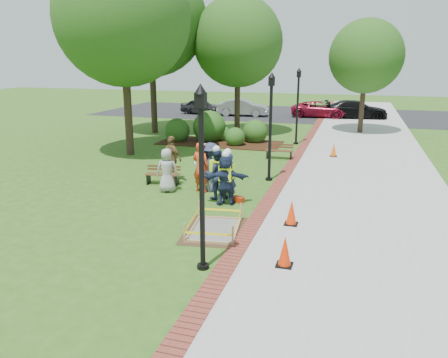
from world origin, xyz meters
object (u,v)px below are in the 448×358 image
(hivis_worker_a, at_px, (226,178))
(hivis_worker_c, at_px, (216,173))
(cone_front, at_px, (285,252))
(lamp_near, at_px, (202,166))
(bench_near, at_px, (163,179))
(hivis_worker_b, at_px, (228,176))
(wet_concrete_pad, at_px, (215,223))

(hivis_worker_a, xyz_separation_m, hivis_worker_c, (-0.49, 0.52, 0.02))
(cone_front, bearing_deg, hivis_worker_c, 124.88)
(lamp_near, xyz_separation_m, hivis_worker_c, (-1.30, 5.12, -1.54))
(bench_near, bearing_deg, hivis_worker_b, -24.78)
(wet_concrete_pad, bearing_deg, hivis_worker_a, 98.89)
(lamp_near, bearing_deg, bench_near, 121.72)
(wet_concrete_pad, relative_size, lamp_near, 0.59)
(lamp_near, relative_size, hivis_worker_b, 2.27)
(bench_near, bearing_deg, hivis_worker_c, -23.59)
(cone_front, relative_size, hivis_worker_c, 0.40)
(lamp_near, bearing_deg, hivis_worker_c, 104.27)
(hivis_worker_a, distance_m, hivis_worker_c, 0.72)
(cone_front, xyz_separation_m, hivis_worker_a, (-2.63, 3.95, 0.55))
(wet_concrete_pad, xyz_separation_m, hivis_worker_a, (-0.36, 2.32, 0.69))
(cone_front, height_order, hivis_worker_c, hivis_worker_c)
(lamp_near, relative_size, hivis_worker_a, 2.30)
(bench_near, relative_size, hivis_worker_a, 0.74)
(wet_concrete_pad, xyz_separation_m, cone_front, (2.26, -1.63, 0.13))
(cone_front, xyz_separation_m, hivis_worker_b, (-2.63, 4.18, 0.56))
(hivis_worker_a, relative_size, hivis_worker_c, 0.98)
(hivis_worker_c, bearing_deg, hivis_worker_a, -46.85)
(hivis_worker_a, relative_size, hivis_worker_b, 0.99)
(wet_concrete_pad, relative_size, cone_front, 3.29)
(wet_concrete_pad, relative_size, hivis_worker_c, 1.33)
(lamp_near, xyz_separation_m, hivis_worker_a, (-0.81, 4.60, -1.56))
(hivis_worker_b, height_order, hivis_worker_c, hivis_worker_c)
(bench_near, distance_m, cone_front, 7.96)
(hivis_worker_b, bearing_deg, hivis_worker_a, -88.90)
(hivis_worker_a, height_order, hivis_worker_b, hivis_worker_b)
(hivis_worker_a, xyz_separation_m, hivis_worker_b, (-0.00, 0.23, 0.01))
(lamp_near, distance_m, hivis_worker_b, 5.14)
(wet_concrete_pad, xyz_separation_m, hivis_worker_c, (-0.85, 2.84, 0.70))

